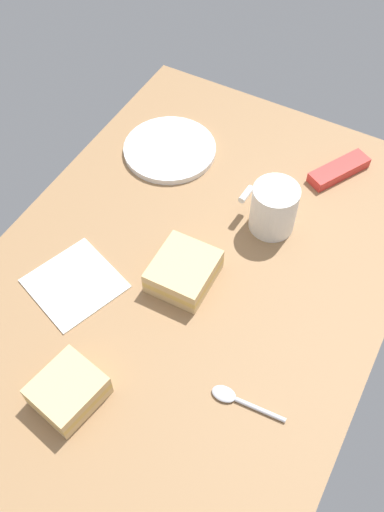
{
  "coord_description": "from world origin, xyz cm",
  "views": [
    {
      "loc": [
        47.07,
        25.88,
        78.98
      ],
      "look_at": [
        0.0,
        0.0,
        5.0
      ],
      "focal_mm": 39.72,
      "sensor_mm": 36.0,
      "label": 1
    }
  ],
  "objects_px": {
    "coffee_mug_black": "(274,208)",
    "paper_napkin": "(75,284)",
    "plate_of_food": "(170,149)",
    "snack_bar": "(339,170)",
    "spoon": "(236,399)",
    "sandwich_side": "(183,271)",
    "sandwich_main": "(68,391)"
  },
  "relations": [
    {
      "from": "sandwich_main",
      "to": "spoon",
      "type": "bearing_deg",
      "value": 117.62
    },
    {
      "from": "sandwich_main",
      "to": "paper_napkin",
      "type": "distance_m",
      "value": 0.19
    },
    {
      "from": "coffee_mug_black",
      "to": "spoon",
      "type": "xyz_separation_m",
      "value": [
        0.32,
        0.09,
        -0.04
      ]
    },
    {
      "from": "plate_of_food",
      "to": "sandwich_main",
      "type": "height_order",
      "value": "sandwich_main"
    },
    {
      "from": "coffee_mug_black",
      "to": "sandwich_main",
      "type": "bearing_deg",
      "value": -15.73
    },
    {
      "from": "snack_bar",
      "to": "paper_napkin",
      "type": "distance_m",
      "value": 0.53
    },
    {
      "from": "coffee_mug_black",
      "to": "spoon",
      "type": "distance_m",
      "value": 0.33
    },
    {
      "from": "coffee_mug_black",
      "to": "paper_napkin",
      "type": "height_order",
      "value": "coffee_mug_black"
    },
    {
      "from": "plate_of_food",
      "to": "spoon",
      "type": "xyz_separation_m",
      "value": [
        0.39,
        0.34,
        -0.0
      ]
    },
    {
      "from": "plate_of_food",
      "to": "spoon",
      "type": "distance_m",
      "value": 0.52
    },
    {
      "from": "sandwich_main",
      "to": "snack_bar",
      "type": "distance_m",
      "value": 0.63
    },
    {
      "from": "sandwich_side",
      "to": "spoon",
      "type": "height_order",
      "value": "sandwich_side"
    },
    {
      "from": "sandwich_main",
      "to": "snack_bar",
      "type": "bearing_deg",
      "value": 163.32
    },
    {
      "from": "spoon",
      "to": "snack_bar",
      "type": "relative_size",
      "value": 0.9
    },
    {
      "from": "sandwich_side",
      "to": "plate_of_food",
      "type": "bearing_deg",
      "value": -145.61
    },
    {
      "from": "sandwich_main",
      "to": "snack_bar",
      "type": "height_order",
      "value": "sandwich_main"
    },
    {
      "from": "coffee_mug_black",
      "to": "snack_bar",
      "type": "xyz_separation_m",
      "value": [
        -0.17,
        0.06,
        -0.04
      ]
    },
    {
      "from": "spoon",
      "to": "sandwich_main",
      "type": "bearing_deg",
      "value": -62.38
    },
    {
      "from": "plate_of_food",
      "to": "snack_bar",
      "type": "height_order",
      "value": "snack_bar"
    },
    {
      "from": "plate_of_food",
      "to": "snack_bar",
      "type": "distance_m",
      "value": 0.32
    },
    {
      "from": "sandwich_main",
      "to": "paper_napkin",
      "type": "bearing_deg",
      "value": -145.96
    },
    {
      "from": "snack_bar",
      "to": "coffee_mug_black",
      "type": "bearing_deg",
      "value": 9.75
    },
    {
      "from": "paper_napkin",
      "to": "snack_bar",
      "type": "bearing_deg",
      "value": 146.84
    },
    {
      "from": "sandwich_main",
      "to": "spoon",
      "type": "relative_size",
      "value": 0.94
    },
    {
      "from": "coffee_mug_black",
      "to": "sandwich_main",
      "type": "xyz_separation_m",
      "value": [
        0.43,
        -0.12,
        -0.02
      ]
    },
    {
      "from": "plate_of_food",
      "to": "sandwich_side",
      "type": "distance_m",
      "value": 0.3
    },
    {
      "from": "plate_of_food",
      "to": "coffee_mug_black",
      "type": "bearing_deg",
      "value": 73.34
    },
    {
      "from": "coffee_mug_black",
      "to": "snack_bar",
      "type": "relative_size",
      "value": 0.8
    },
    {
      "from": "plate_of_food",
      "to": "sandwich_side",
      "type": "height_order",
      "value": "sandwich_side"
    },
    {
      "from": "coffee_mug_black",
      "to": "sandwich_main",
      "type": "height_order",
      "value": "coffee_mug_black"
    },
    {
      "from": "plate_of_food",
      "to": "paper_napkin",
      "type": "distance_m",
      "value": 0.34
    },
    {
      "from": "plate_of_food",
      "to": "coffee_mug_black",
      "type": "distance_m",
      "value": 0.26
    }
  ]
}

